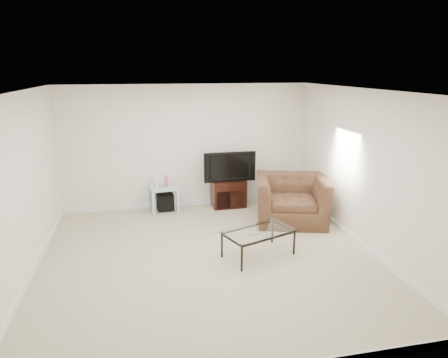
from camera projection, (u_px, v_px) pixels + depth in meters
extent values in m
plane|color=tan|center=(208.00, 258.00, 6.07)|extent=(5.00, 5.00, 0.00)
plane|color=white|center=(206.00, 91.00, 5.40)|extent=(5.00, 5.00, 0.00)
cube|color=silver|center=(187.00, 147.00, 8.09)|extent=(5.00, 0.02, 2.50)
cube|color=silver|center=(20.00, 190.00, 5.23)|extent=(0.02, 5.00, 2.50)
cube|color=silver|center=(365.00, 170.00, 6.24)|extent=(0.02, 5.00, 2.50)
cube|color=white|center=(115.00, 150.00, 7.80)|extent=(0.12, 0.02, 0.12)
cube|color=white|center=(320.00, 151.00, 7.75)|extent=(0.02, 0.09, 0.13)
cube|color=white|center=(323.00, 202.00, 7.72)|extent=(0.02, 0.08, 0.12)
cube|color=black|center=(229.00, 185.00, 8.22)|extent=(0.36, 0.25, 0.05)
imported|color=black|center=(229.00, 166.00, 8.13)|extent=(0.99, 0.20, 0.61)
cube|color=black|center=(165.00, 201.00, 8.10)|extent=(0.34, 0.34, 0.32)
cube|color=white|center=(157.00, 181.00, 7.89)|extent=(0.06, 0.17, 0.24)
cube|color=#CC4C4C|center=(166.00, 181.00, 7.95)|extent=(0.06, 0.15, 0.20)
imported|color=#4F2D1E|center=(292.00, 192.00, 7.41)|extent=(1.49, 1.18, 1.14)
cube|color=#B2B2B7|center=(253.00, 234.00, 5.91)|extent=(0.17, 0.05, 0.02)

